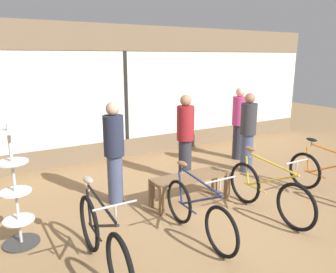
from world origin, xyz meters
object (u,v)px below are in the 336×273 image
(bicycle_far_right, at_px, (328,177))
(customer_near_bench, at_px, (185,136))
(bicycle_far_left, at_px, (102,240))
(accessory_rack, at_px, (16,197))
(bicycle_right, at_px, (268,192))
(customer_mid_floor, at_px, (248,131))
(display_bench, at_px, (191,180))
(customer_near_rack, at_px, (114,151))
(customer_by_window, at_px, (239,121))
(bicycle_left, at_px, (198,212))

(bicycle_far_right, distance_m, customer_near_bench, 2.70)
(bicycle_far_left, bearing_deg, accessory_rack, 124.96)
(bicycle_right, bearing_deg, customer_mid_floor, 56.11)
(customer_near_bench, bearing_deg, display_bench, -117.53)
(customer_near_bench, bearing_deg, bicycle_far_left, -140.78)
(bicycle_far_left, bearing_deg, customer_mid_floor, 24.37)
(customer_near_rack, relative_size, customer_near_bench, 1.00)
(customer_near_rack, height_order, customer_near_bench, customer_near_rack)
(bicycle_far_left, relative_size, accessory_rack, 1.08)
(bicycle_right, distance_m, customer_by_window, 3.04)
(bicycle_right, bearing_deg, customer_near_bench, 99.79)
(display_bench, height_order, customer_near_bench, customer_near_bench)
(bicycle_far_left, xyz_separation_m, customer_near_bench, (2.41, 1.97, 0.53))
(customer_mid_floor, bearing_deg, customer_by_window, 59.81)
(customer_by_window, height_order, customer_near_bench, customer_by_window)
(bicycle_far_left, height_order, bicycle_right, bicycle_far_left)
(bicycle_far_right, relative_size, customer_mid_floor, 0.99)
(bicycle_right, distance_m, customer_near_bench, 2.00)
(customer_mid_floor, bearing_deg, bicycle_left, -145.81)
(accessory_rack, bearing_deg, bicycle_far_right, -12.77)
(bicycle_far_right, height_order, customer_mid_floor, customer_mid_floor)
(customer_near_rack, bearing_deg, bicycle_far_right, -26.77)
(customer_by_window, bearing_deg, customer_mid_floor, -120.19)
(bicycle_right, relative_size, customer_mid_floor, 1.03)
(bicycle_far_left, height_order, display_bench, bicycle_far_left)
(bicycle_left, xyz_separation_m, customer_by_window, (2.96, 2.51, 0.57))
(display_bench, bearing_deg, bicycle_far_left, -151.54)
(bicycle_left, xyz_separation_m, display_bench, (0.54, 0.98, 0.03))
(bicycle_left, bearing_deg, customer_near_bench, 61.78)
(bicycle_left, height_order, display_bench, bicycle_left)
(customer_near_rack, distance_m, customer_mid_floor, 3.07)
(bicycle_left, height_order, customer_near_bench, customer_near_bench)
(customer_by_window, bearing_deg, bicycle_left, -139.74)
(bicycle_far_left, height_order, customer_mid_floor, customer_mid_floor)
(accessory_rack, height_order, display_bench, accessory_rack)
(bicycle_far_left, bearing_deg, customer_near_bench, 39.22)
(customer_near_bench, bearing_deg, accessory_rack, -164.92)
(bicycle_left, distance_m, customer_near_rack, 1.80)
(customer_by_window, bearing_deg, customer_near_rack, -165.85)
(bicycle_far_left, relative_size, customer_by_window, 1.02)
(bicycle_far_left, xyz_separation_m, bicycle_far_right, (4.16, -0.01, -0.01))
(bicycle_left, relative_size, display_bench, 1.20)
(bicycle_far_right, bearing_deg, bicycle_left, 178.41)
(display_bench, bearing_deg, bicycle_far_right, -25.33)
(bicycle_far_left, bearing_deg, display_bench, 28.46)
(display_bench, bearing_deg, customer_near_rack, 150.47)
(bicycle_far_right, distance_m, customer_mid_floor, 1.86)
(bicycle_far_left, xyz_separation_m, accessory_rack, (-0.78, 1.11, 0.29))
(customer_by_window, bearing_deg, accessory_rack, -164.05)
(bicycle_left, xyz_separation_m, bicycle_right, (1.35, -0.00, 0.02))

